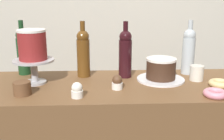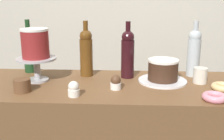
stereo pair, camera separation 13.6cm
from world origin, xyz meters
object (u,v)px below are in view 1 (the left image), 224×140
Objects in this scene: chocolate_round_cake at (161,68)px; cupcake_vanilla at (77,90)px; white_layer_cake at (32,45)px; cookie_stack at (22,88)px; donut_glazed at (219,83)px; cupcake_chocolate at (117,82)px; donut_pink at (215,93)px; wine_bottle_clear at (189,50)px; coffee_cup_ceramic at (197,73)px; cake_stand_pedestal at (34,67)px; wine_bottle_dark_red at (125,53)px; wine_bottle_green at (23,51)px; wine_bottle_amber at (83,52)px.

cupcake_vanilla is (-0.45, -0.25, -0.03)m from chocolate_round_cake.
cookie_stack is (-0.02, -0.18, -0.18)m from white_layer_cake.
donut_glazed is (0.29, -0.12, -0.05)m from chocolate_round_cake.
cookie_stack is (-0.27, 0.05, -0.00)m from cupcake_vanilla.
donut_glazed is at bearing 1.73° from cupcake_chocolate.
white_layer_cake is 0.71m from chocolate_round_cake.
donut_glazed is 0.17m from donut_pink.
coffee_cup_ceramic is at bearing -86.26° from wine_bottle_clear.
cake_stand_pedestal is 0.67× the size of wine_bottle_clear.
wine_bottle_dark_red is 2.91× the size of donut_glazed.
wine_bottle_green is (-0.80, 0.16, 0.08)m from chocolate_round_cake.
cake_stand_pedestal is 0.99m from donut_glazed.
cupcake_chocolate is at bearing -105.75° from wine_bottle_dark_red.
wine_bottle_green reaches higher than donut_pink.
coffee_cup_ceramic is (0.46, 0.13, 0.01)m from cupcake_chocolate.
wine_bottle_dark_red is 0.42m from coffee_cup_ceramic.
cupcake_vanilla is 0.66× the size of donut_glazed.
wine_bottle_green is 4.38× the size of cupcake_chocolate.
cupcake_vanilla is at bearing -151.24° from chocolate_round_cake.
cupcake_vanilla is at bearing 178.19° from donut_pink.
wine_bottle_amber is at bearing 25.07° from white_layer_cake.
chocolate_round_cake is 0.24m from wine_bottle_clear.
chocolate_round_cake is at bearing 1.98° from white_layer_cake.
wine_bottle_clear is 0.30m from donut_glazed.
coffee_cup_ceramic is (0.64, -0.11, -0.10)m from wine_bottle_amber.
donut_glazed is (0.98, -0.10, -0.20)m from white_layer_cake.
cupcake_vanilla is at bearing -149.75° from wine_bottle_clear.
chocolate_round_cake is at bearing -146.42° from wine_bottle_clear.
wine_bottle_dark_red reaches higher than cupcake_chocolate.
wine_bottle_clear is 0.97m from cookie_stack.
cupcake_chocolate is 0.87× the size of coffee_cup_ceramic.
cake_stand_pedestal is 0.22m from wine_bottle_green.
cupcake_vanilla reaches higher than donut_pink.
cookie_stack reaches higher than donut_glazed.
cupcake_chocolate is 1.00× the size of cupcake_vanilla.
wine_bottle_amber reaches higher than donut_glazed.
cake_stand_pedestal is at bearing -179.17° from coffee_cup_ceramic.
wine_bottle_green is 0.99m from wine_bottle_clear.
wine_bottle_amber reaches higher than cupcake_chocolate.
wine_bottle_dark_red is (-0.39, -0.05, 0.00)m from wine_bottle_clear.
wine_bottle_amber is (0.26, 0.12, -0.07)m from white_layer_cake.
cake_stand_pedestal is 1.30× the size of chocolate_round_cake.
donut_glazed is 0.14m from coffee_cup_ceramic.
wine_bottle_green is at bearing 171.59° from wine_bottle_dark_red.
white_layer_cake is 0.38m from cupcake_vanilla.
wine_bottle_amber is (0.26, 0.12, 0.05)m from cake_stand_pedestal.
wine_bottle_dark_red is 4.38× the size of cupcake_vanilla.
cake_stand_pedestal reaches higher than cookie_stack.
donut_pink is (0.90, -0.24, -0.20)m from white_layer_cake.
cookie_stack is (0.08, -0.37, -0.11)m from wine_bottle_green.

